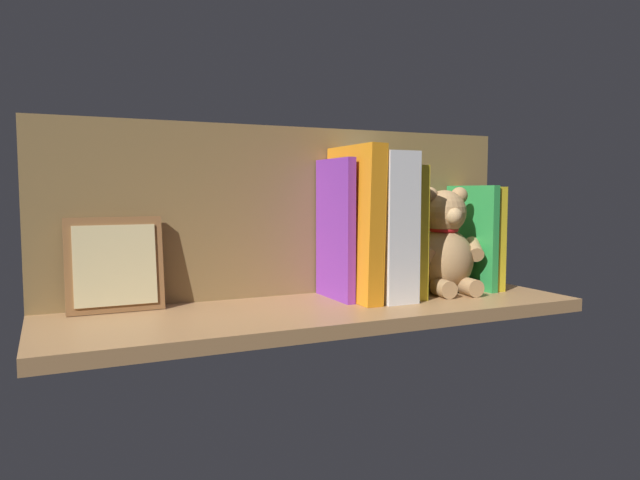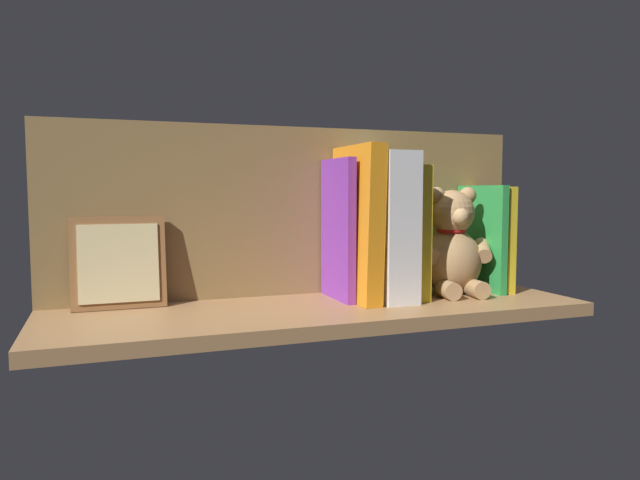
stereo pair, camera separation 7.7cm
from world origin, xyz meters
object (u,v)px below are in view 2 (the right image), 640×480
at_px(dictionary_thick_white, 383,226).
at_px(picture_frame_leaning, 119,263).
at_px(book_0, 490,238).
at_px(teddy_bear, 452,247).

height_order(dictionary_thick_white, picture_frame_leaning, dictionary_thick_white).
bearing_deg(picture_frame_leaning, dictionary_thick_white, 171.68).
height_order(book_0, picture_frame_leaning, book_0).
distance_m(teddy_bear, dictionary_thick_white, 0.14).
height_order(teddy_bear, dictionary_thick_white, dictionary_thick_white).
bearing_deg(dictionary_thick_white, book_0, -176.12).
bearing_deg(book_0, dictionary_thick_white, 3.88).
height_order(book_0, dictionary_thick_white, dictionary_thick_white).
distance_m(book_0, dictionary_thick_white, 0.24).
distance_m(book_0, picture_frame_leaning, 0.68).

